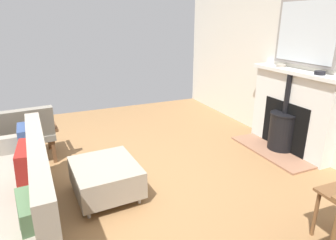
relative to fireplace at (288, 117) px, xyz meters
The scene contains 9 objects.
ground_plane 2.80m from the fireplace, ahead, with size 5.90×6.11×0.01m, color olive.
wall_left 0.91m from the fireplace, behind, with size 0.12×6.11×2.77m, color silver.
fireplace is the anchor object (origin of this frame).
mirror_over_mantel 1.13m from the fireplace, behind, with size 0.04×0.98×0.83m.
mantel_bowl_near 0.72m from the fireplace, 92.54° to the right, with size 0.13×0.13×0.04m.
mantel_bowl_far 0.77m from the fireplace, 91.85° to the left, with size 0.13×0.13×0.04m.
sofa 3.48m from the fireplace, ahead, with size 0.89×1.88×0.80m.
ottoman 2.61m from the fireplace, ahead, with size 0.68×0.77×0.37m.
armchair_accent 3.46m from the fireplace, 16.98° to the right, with size 0.72×0.65×0.78m.
Camera 1 is at (0.31, 2.80, 1.77)m, focal length 31.10 mm.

